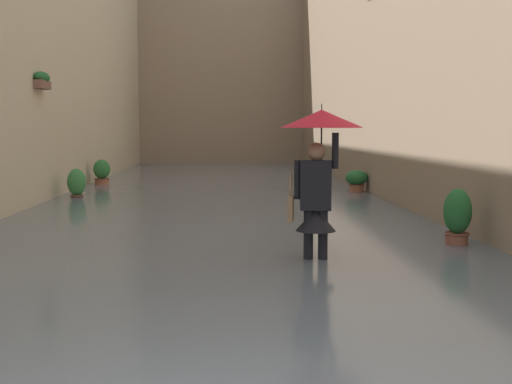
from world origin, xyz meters
TOP-DOWN VIEW (x-y plane):
  - ground_plane at (0.00, -14.23)m, footprint 71.15×71.15m
  - flood_water at (0.00, -14.23)m, footprint 8.50×34.46m
  - building_facade_left at (-4.75, -14.22)m, footprint 2.04×32.46m
  - building_facade_far at (0.00, -29.36)m, footprint 11.30×1.80m
  - person_wading at (-1.33, -5.45)m, footprint 1.02×1.02m
  - potted_plant_near_right at (3.36, -13.15)m, footprint 0.44×0.44m
  - potted_plant_far_right at (3.45, -16.80)m, footprint 0.49×0.49m
  - potted_plant_mid_left at (-3.43, -6.39)m, footprint 0.39×0.39m
  - potted_plant_far_left at (-3.56, -14.05)m, footprint 0.57×0.57m

SIDE VIEW (x-z plane):
  - ground_plane at x=0.00m, z-range 0.00..0.00m
  - flood_water at x=0.00m, z-range 0.00..0.20m
  - potted_plant_far_left at x=-3.56m, z-range 0.08..0.85m
  - potted_plant_near_right at x=3.36m, z-range 0.05..0.94m
  - potted_plant_far_right at x=3.45m, z-range 0.03..0.96m
  - potted_plant_mid_left at x=-3.43m, z-range 0.04..1.03m
  - person_wading at x=-1.33m, z-range 0.42..2.54m
  - building_facade_left at x=-4.75m, z-range 0.00..8.83m
  - building_facade_far at x=0.00m, z-range 0.00..12.12m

